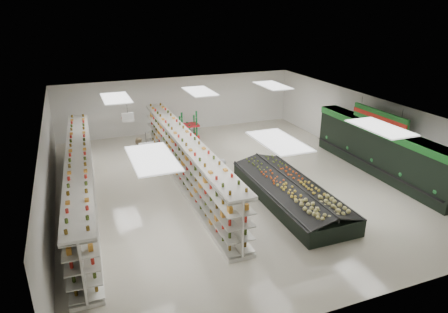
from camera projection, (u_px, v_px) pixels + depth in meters
name	position (u px, v px, depth m)	size (l,w,h in m)	color
floor	(230.00, 182.00, 17.13)	(16.00, 16.00, 0.00)	beige
ceiling	(231.00, 110.00, 15.97)	(14.00, 16.00, 0.02)	white
wall_back	(179.00, 104.00, 23.50)	(14.00, 0.02, 3.20)	white
wall_front	(355.00, 253.00, 9.61)	(14.00, 0.02, 3.20)	white
wall_left	(48.00, 172.00, 14.18)	(0.02, 16.00, 3.20)	white
wall_right	(367.00, 129.00, 18.92)	(0.02, 16.00, 3.20)	white
produce_wall_case	(380.00, 148.00, 17.59)	(0.93, 8.00, 2.20)	black
aisle_sign_near	(147.00, 148.00, 13.11)	(0.52, 0.06, 0.75)	white
aisle_sign_far	(128.00, 117.00, 16.58)	(0.52, 0.06, 0.75)	white
hortifruti_banner	(379.00, 117.00, 16.98)	(0.12, 3.20, 0.95)	#1D7026
gondola_left	(81.00, 183.00, 14.89)	(1.38, 11.72, 2.03)	white
gondola_center	(186.00, 162.00, 16.79)	(0.90, 11.95, 2.07)	white
produce_island	(290.00, 191.00, 15.37)	(2.31, 6.23, 0.93)	black
soda_endcap	(188.00, 126.00, 22.40)	(1.18, 0.83, 1.47)	red
shopper_main	(222.00, 177.00, 15.79)	(0.57, 0.37, 1.55)	white
shopper_background	(140.00, 153.00, 18.43)	(0.71, 0.44, 1.47)	tan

